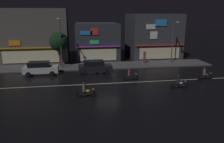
{
  "coord_description": "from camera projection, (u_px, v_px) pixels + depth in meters",
  "views": [
    {
      "loc": [
        -3.2,
        -23.55,
        7.58
      ],
      "look_at": [
        0.61,
        0.93,
        1.11
      ],
      "focal_mm": 35.88,
      "sensor_mm": 36.0,
      "label": 1
    }
  ],
  "objects": [
    {
      "name": "storefront_center_block",
      "position": [
        153.0,
        36.0,
        39.2
      ],
      "size": [
        8.36,
        7.68,
        7.5
      ],
      "color": "#383A3F",
      "rests_on": "ground"
    },
    {
      "name": "ground_plane",
      "position": [
        108.0,
        83.0,
        24.91
      ],
      "size": [
        140.0,
        140.0,
        0.0
      ],
      "primitive_type": "plane",
      "color": "black"
    },
    {
      "name": "motorcycle_following",
      "position": [
        85.0,
        91.0,
        20.63
      ],
      "size": [
        1.9,
        0.6,
        1.52
      ],
      "rotation": [
        0.0,
        0.0,
        3.13
      ],
      "color": "black",
      "rests_on": "ground"
    },
    {
      "name": "parked_car_near_kerb",
      "position": [
        41.0,
        68.0,
        28.28
      ],
      "size": [
        4.3,
        1.98,
        1.67
      ],
      "color": "silver",
      "rests_on": "ground"
    },
    {
      "name": "storefront_left_block",
      "position": [
        96.0,
        41.0,
        38.5
      ],
      "size": [
        7.01,
        8.91,
        5.98
      ],
      "color": "#2D333D",
      "rests_on": "ground"
    },
    {
      "name": "motorcycle_lead",
      "position": [
        179.0,
        83.0,
        22.96
      ],
      "size": [
        1.9,
        0.6,
        1.52
      ],
      "rotation": [
        0.0,
        0.0,
        3.28
      ],
      "color": "black",
      "rests_on": "ground"
    },
    {
      "name": "streetlamp_mid",
      "position": [
        173.0,
        38.0,
        33.77
      ],
      "size": [
        0.44,
        1.64,
        6.36
      ],
      "color": "#47494C",
      "rests_on": "sidewalk_far"
    },
    {
      "name": "streetlamp_west",
      "position": [
        60.0,
        39.0,
        30.42
      ],
      "size": [
        0.44,
        1.64,
        6.93
      ],
      "color": "#47494C",
      "rests_on": "sidewalk_far"
    },
    {
      "name": "parked_car_trailing",
      "position": [
        95.0,
        67.0,
        28.96
      ],
      "size": [
        4.3,
        1.98,
        1.67
      ],
      "color": "black",
      "rests_on": "ground"
    },
    {
      "name": "motorcycle_opposite_lane",
      "position": [
        130.0,
        75.0,
        25.85
      ],
      "size": [
        1.9,
        0.6,
        1.52
      ],
      "rotation": [
        0.0,
        0.0,
        0.06
      ],
      "color": "black",
      "rests_on": "ground"
    },
    {
      "name": "sidewalk_far",
      "position": [
        100.0,
        66.0,
        32.97
      ],
      "size": [
        33.08,
        4.37,
        0.14
      ],
      "primitive_type": "cube",
      "color": "#4C4C4F",
      "rests_on": "ground"
    },
    {
      "name": "storefront_right_block",
      "position": [
        34.0,
        36.0,
        35.64
      ],
      "size": [
        10.53,
        6.6,
        8.29
      ],
      "color": "#56514C",
      "rests_on": "ground"
    },
    {
      "name": "motorcycle_trailing_far",
      "position": [
        205.0,
        75.0,
        26.12
      ],
      "size": [
        1.9,
        0.6,
        1.52
      ],
      "rotation": [
        0.0,
        0.0,
        3.21
      ],
      "color": "black",
      "rests_on": "ground"
    },
    {
      "name": "pedestrian_on_sidewalk",
      "position": [
        144.0,
        57.0,
        34.22
      ],
      "size": [
        0.36,
        0.36,
        1.96
      ],
      "rotation": [
        0.0,
        0.0,
        5.01
      ],
      "color": "brown",
      "rests_on": "sidewalk_far"
    },
    {
      "name": "lane_divider_stripe",
      "position": [
        108.0,
        83.0,
        24.9
      ],
      "size": [
        31.43,
        0.16,
        0.01
      ],
      "primitive_type": "cube",
      "color": "beige",
      "rests_on": "ground"
    },
    {
      "name": "street_tree",
      "position": [
        59.0,
        42.0,
        31.86
      ],
      "size": [
        2.72,
        2.72,
        4.85
      ],
      "color": "#473323",
      "rests_on": "sidewalk_far"
    },
    {
      "name": "traffic_cone",
      "position": [
        97.0,
        70.0,
        29.81
      ],
      "size": [
        0.36,
        0.36,
        0.55
      ],
      "primitive_type": "cone",
      "color": "orange",
      "rests_on": "ground"
    }
  ]
}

